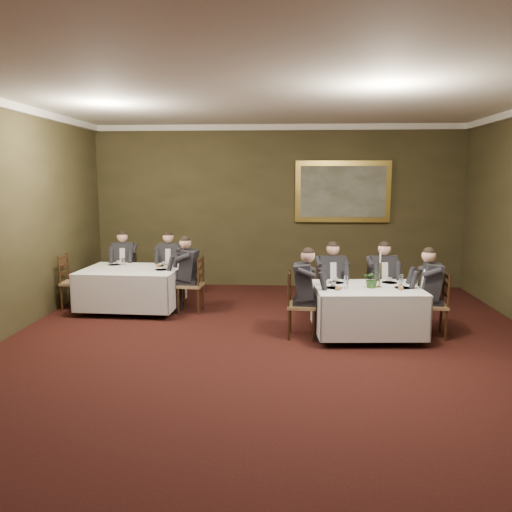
# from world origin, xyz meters

# --- Properties ---
(ground) EXTENTS (10.00, 10.00, 0.00)m
(ground) POSITION_xyz_m (0.00, 0.00, 0.00)
(ground) COLOR black
(ground) RESTS_ON ground
(ceiling) EXTENTS (8.00, 10.00, 0.10)m
(ceiling) POSITION_xyz_m (0.00, 0.00, 3.50)
(ceiling) COLOR silver
(ceiling) RESTS_ON back_wall
(back_wall) EXTENTS (8.00, 0.10, 3.50)m
(back_wall) POSITION_xyz_m (0.00, 5.00, 1.75)
(back_wall) COLOR #332F19
(back_wall) RESTS_ON ground
(front_wall) EXTENTS (8.00, 0.10, 3.50)m
(front_wall) POSITION_xyz_m (0.00, -5.00, 1.75)
(front_wall) COLOR #332F19
(front_wall) RESTS_ON ground
(crown_molding) EXTENTS (8.00, 10.00, 0.12)m
(crown_molding) POSITION_xyz_m (0.00, 0.00, 3.44)
(crown_molding) COLOR white
(crown_molding) RESTS_ON back_wall
(table_main) EXTENTS (1.64, 1.29, 0.67)m
(table_main) POSITION_xyz_m (1.39, 1.43, 0.45)
(table_main) COLOR black
(table_main) RESTS_ON ground
(table_second) EXTENTS (1.79, 1.39, 0.67)m
(table_second) POSITION_xyz_m (-2.60, 2.74, 0.45)
(table_second) COLOR black
(table_second) RESTS_ON ground
(chair_main_backleft) EXTENTS (0.49, 0.47, 1.00)m
(chair_main_backleft) POSITION_xyz_m (0.92, 2.20, 0.28)
(chair_main_backleft) COLOR olive
(chair_main_backleft) RESTS_ON ground
(diner_main_backleft) EXTENTS (0.46, 0.53, 1.35)m
(diner_main_backleft) POSITION_xyz_m (0.92, 2.19, 0.51)
(diner_main_backleft) COLOR black
(diner_main_backleft) RESTS_ON chair_main_backleft
(chair_main_backright) EXTENTS (0.48, 0.46, 1.00)m
(chair_main_backright) POSITION_xyz_m (1.76, 2.25, 0.28)
(chair_main_backright) COLOR olive
(chair_main_backright) RESTS_ON ground
(diner_main_backright) EXTENTS (0.45, 0.52, 1.35)m
(diner_main_backright) POSITION_xyz_m (1.76, 2.24, 0.51)
(diner_main_backright) COLOR black
(diner_main_backright) RESTS_ON chair_main_backright
(chair_main_endleft) EXTENTS (0.45, 0.46, 1.00)m
(chair_main_endleft) POSITION_xyz_m (0.40, 1.36, 0.28)
(chair_main_endleft) COLOR olive
(chair_main_endleft) RESTS_ON ground
(diner_main_endleft) EXTENTS (0.50, 0.44, 1.35)m
(diner_main_endleft) POSITION_xyz_m (0.41, 1.36, 0.51)
(diner_main_endleft) COLOR black
(diner_main_endleft) RESTS_ON chair_main_endleft
(chair_main_endright) EXTENTS (0.46, 0.48, 1.00)m
(chair_main_endright) POSITION_xyz_m (2.38, 1.49, 0.28)
(chair_main_endright) COLOR olive
(chair_main_endright) RESTS_ON ground
(diner_main_endright) EXTENTS (0.52, 0.45, 1.35)m
(diner_main_endright) POSITION_xyz_m (2.37, 1.49, 0.51)
(diner_main_endright) COLOR black
(diner_main_endright) RESTS_ON chair_main_endright
(chair_sec_backleft) EXTENTS (0.48, 0.47, 1.00)m
(chair_sec_backleft) POSITION_xyz_m (-3.02, 3.65, 0.28)
(chair_sec_backleft) COLOR olive
(chair_sec_backleft) RESTS_ON ground
(diner_sec_backleft) EXTENTS (0.45, 0.52, 1.35)m
(diner_sec_backleft) POSITION_xyz_m (-3.02, 3.64, 0.51)
(diner_sec_backleft) COLOR black
(diner_sec_backleft) RESTS_ON chair_sec_backleft
(chair_sec_backright) EXTENTS (0.44, 0.42, 1.00)m
(chair_sec_backright) POSITION_xyz_m (-2.10, 3.61, 0.28)
(chair_sec_backright) COLOR olive
(chair_sec_backright) RESTS_ON ground
(diner_sec_backright) EXTENTS (0.42, 0.48, 1.35)m
(diner_sec_backright) POSITION_xyz_m (-2.10, 3.59, 0.51)
(diner_sec_backright) COLOR black
(diner_sec_backright) RESTS_ON chair_sec_backright
(chair_sec_endright) EXTENTS (0.45, 0.47, 1.00)m
(chair_sec_endright) POSITION_xyz_m (-1.51, 2.69, 0.28)
(chair_sec_endright) COLOR olive
(chair_sec_endright) RESTS_ON ground
(diner_sec_endright) EXTENTS (0.51, 0.44, 1.35)m
(diner_sec_endright) POSITION_xyz_m (-1.52, 2.69, 0.51)
(diner_sec_endright) COLOR black
(diner_sec_endright) RESTS_ON chair_sec_endright
(chair_sec_endleft) EXTENTS (0.43, 0.45, 1.00)m
(chair_sec_endleft) POSITION_xyz_m (-3.69, 2.79, 0.28)
(chair_sec_endleft) COLOR olive
(chair_sec_endleft) RESTS_ON ground
(centerpiece) EXTENTS (0.29, 0.26, 0.29)m
(centerpiece) POSITION_xyz_m (1.45, 1.39, 0.91)
(centerpiece) COLOR #2D5926
(centerpiece) RESTS_ON table_main
(candlestick) EXTENTS (0.08, 0.08, 0.54)m
(candlestick) POSITION_xyz_m (1.57, 1.45, 0.96)
(candlestick) COLOR #B19636
(candlestick) RESTS_ON table_main
(place_setting_table_main) EXTENTS (0.33, 0.31, 0.14)m
(place_setting_table_main) POSITION_xyz_m (1.00, 1.75, 0.80)
(place_setting_table_main) COLOR white
(place_setting_table_main) RESTS_ON table_main
(place_setting_table_second) EXTENTS (0.33, 0.31, 0.14)m
(place_setting_table_second) POSITION_xyz_m (-2.99, 3.15, 0.80)
(place_setting_table_second) COLOR white
(place_setting_table_second) RESTS_ON table_second
(painting) EXTENTS (2.03, 0.09, 1.31)m
(painting) POSITION_xyz_m (1.39, 4.94, 2.09)
(painting) COLOR gold
(painting) RESTS_ON back_wall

